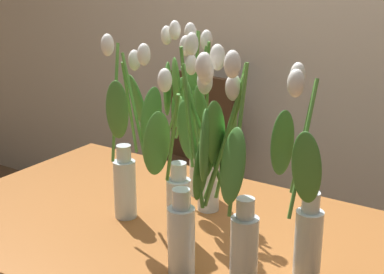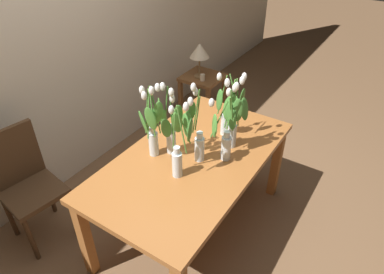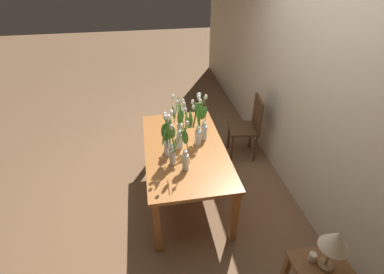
{
  "view_description": "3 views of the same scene",
  "coord_description": "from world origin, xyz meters",
  "px_view_note": "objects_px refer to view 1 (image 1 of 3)",
  "views": [
    {
      "loc": [
        0.83,
        -1.25,
        1.51
      ],
      "look_at": [
        -0.04,
        0.07,
        1.0
      ],
      "focal_mm": 53.61,
      "sensor_mm": 36.0,
      "label": 1
    },
    {
      "loc": [
        -1.62,
        -1.05,
        2.26
      ],
      "look_at": [
        -0.01,
        0.0,
        0.92
      ],
      "focal_mm": 32.25,
      "sensor_mm": 36.0,
      "label": 2
    },
    {
      "loc": [
        2.56,
        -0.37,
        2.6
      ],
      "look_at": [
        0.03,
        0.08,
        0.89
      ],
      "focal_mm": 26.28,
      "sensor_mm": 36.0,
      "label": 3
    }
  ],
  "objects_px": {
    "tulip_vase_3": "(185,176)",
    "tulip_vase_5": "(304,211)",
    "tulip_vase_4": "(129,151)",
    "tulip_vase_0": "(189,193)",
    "dining_chair": "(189,156)",
    "dining_table": "(190,259)",
    "tulip_vase_2": "(201,145)",
    "tulip_vase_6": "(229,195)",
    "tulip_vase_1": "(191,126)"
  },
  "relations": [
    {
      "from": "tulip_vase_1",
      "to": "tulip_vase_3",
      "type": "distance_m",
      "value": 0.3
    },
    {
      "from": "tulip_vase_4",
      "to": "tulip_vase_6",
      "type": "relative_size",
      "value": 0.98
    },
    {
      "from": "dining_chair",
      "to": "tulip_vase_6",
      "type": "bearing_deg",
      "value": -52.98
    },
    {
      "from": "tulip_vase_1",
      "to": "dining_chair",
      "type": "distance_m",
      "value": 1.08
    },
    {
      "from": "tulip_vase_0",
      "to": "tulip_vase_6",
      "type": "xyz_separation_m",
      "value": [
        0.11,
        0.0,
        0.02
      ]
    },
    {
      "from": "tulip_vase_4",
      "to": "tulip_vase_6",
      "type": "xyz_separation_m",
      "value": [
        0.43,
        -0.16,
        0.02
      ]
    },
    {
      "from": "tulip_vase_0",
      "to": "tulip_vase_6",
      "type": "bearing_deg",
      "value": 1.96
    },
    {
      "from": "tulip_vase_0",
      "to": "tulip_vase_6",
      "type": "height_order",
      "value": "tulip_vase_6"
    },
    {
      "from": "tulip_vase_3",
      "to": "tulip_vase_4",
      "type": "relative_size",
      "value": 1.02
    },
    {
      "from": "tulip_vase_2",
      "to": "tulip_vase_5",
      "type": "xyz_separation_m",
      "value": [
        0.42,
        -0.21,
        -0.03
      ]
    },
    {
      "from": "tulip_vase_0",
      "to": "dining_chair",
      "type": "bearing_deg",
      "value": 123.51
    },
    {
      "from": "tulip_vase_3",
      "to": "tulip_vase_5",
      "type": "xyz_separation_m",
      "value": [
        0.36,
        -0.03,
        0.0
      ]
    },
    {
      "from": "tulip_vase_1",
      "to": "tulip_vase_4",
      "type": "bearing_deg",
      "value": -102.46
    },
    {
      "from": "tulip_vase_1",
      "to": "tulip_vase_5",
      "type": "height_order",
      "value": "tulip_vase_1"
    },
    {
      "from": "tulip_vase_0",
      "to": "tulip_vase_1",
      "type": "bearing_deg",
      "value": 122.72
    },
    {
      "from": "tulip_vase_0",
      "to": "tulip_vase_5",
      "type": "relative_size",
      "value": 1.04
    },
    {
      "from": "tulip_vase_4",
      "to": "dining_chair",
      "type": "bearing_deg",
      "value": 114.85
    },
    {
      "from": "tulip_vase_1",
      "to": "tulip_vase_4",
      "type": "height_order",
      "value": "tulip_vase_1"
    },
    {
      "from": "tulip_vase_1",
      "to": "tulip_vase_3",
      "type": "relative_size",
      "value": 1.01
    },
    {
      "from": "tulip_vase_0",
      "to": "dining_chair",
      "type": "xyz_separation_m",
      "value": [
        -0.81,
        1.23,
        -0.43
      ]
    },
    {
      "from": "tulip_vase_1",
      "to": "dining_chair",
      "type": "bearing_deg",
      "value": 123.9
    },
    {
      "from": "dining_chair",
      "to": "tulip_vase_2",
      "type": "bearing_deg",
      "value": -54.43
    },
    {
      "from": "tulip_vase_1",
      "to": "dining_chair",
      "type": "relative_size",
      "value": 0.62
    },
    {
      "from": "tulip_vase_4",
      "to": "tulip_vase_5",
      "type": "bearing_deg",
      "value": -4.06
    },
    {
      "from": "tulip_vase_3",
      "to": "tulip_vase_4",
      "type": "xyz_separation_m",
      "value": [
        -0.2,
        0.01,
        0.03
      ]
    },
    {
      "from": "tulip_vase_2",
      "to": "tulip_vase_1",
      "type": "bearing_deg",
      "value": 139.0
    },
    {
      "from": "tulip_vase_2",
      "to": "tulip_vase_6",
      "type": "relative_size",
      "value": 0.96
    },
    {
      "from": "tulip_vase_0",
      "to": "tulip_vase_2",
      "type": "bearing_deg",
      "value": 117.43
    },
    {
      "from": "tulip_vase_1",
      "to": "tulip_vase_0",
      "type": "bearing_deg",
      "value": -57.28
    },
    {
      "from": "tulip_vase_0",
      "to": "tulip_vase_3",
      "type": "xyz_separation_m",
      "value": [
        -0.12,
        0.16,
        -0.03
      ]
    },
    {
      "from": "tulip_vase_3",
      "to": "tulip_vase_2",
      "type": "bearing_deg",
      "value": 108.03
    },
    {
      "from": "tulip_vase_1",
      "to": "tulip_vase_6",
      "type": "relative_size",
      "value": 1.0
    },
    {
      "from": "dining_table",
      "to": "tulip_vase_1",
      "type": "distance_m",
      "value": 0.43
    },
    {
      "from": "tulip_vase_5",
      "to": "tulip_vase_4",
      "type": "bearing_deg",
      "value": 175.94
    },
    {
      "from": "dining_table",
      "to": "tulip_vase_5",
      "type": "xyz_separation_m",
      "value": [
        0.37,
        -0.07,
        0.28
      ]
    },
    {
      "from": "tulip_vase_1",
      "to": "dining_table",
      "type": "bearing_deg",
      "value": -57.17
    },
    {
      "from": "tulip_vase_5",
      "to": "dining_chair",
      "type": "bearing_deg",
      "value": 133.86
    },
    {
      "from": "dining_table",
      "to": "tulip_vase_2",
      "type": "distance_m",
      "value": 0.34
    },
    {
      "from": "tulip_vase_4",
      "to": "tulip_vase_0",
      "type": "bearing_deg",
      "value": -27.15
    },
    {
      "from": "dining_chair",
      "to": "tulip_vase_5",
      "type": "bearing_deg",
      "value": -46.14
    },
    {
      "from": "tulip_vase_0",
      "to": "tulip_vase_1",
      "type": "distance_m",
      "value": 0.49
    },
    {
      "from": "tulip_vase_6",
      "to": "dining_chair",
      "type": "height_order",
      "value": "tulip_vase_6"
    },
    {
      "from": "dining_table",
      "to": "tulip_vase_0",
      "type": "xyz_separation_m",
      "value": [
        0.12,
        -0.19,
        0.31
      ]
    },
    {
      "from": "tulip_vase_1",
      "to": "tulip_vase_3",
      "type": "bearing_deg",
      "value": -59.59
    },
    {
      "from": "tulip_vase_2",
      "to": "tulip_vase_4",
      "type": "bearing_deg",
      "value": -131.35
    },
    {
      "from": "tulip_vase_0",
      "to": "dining_chair",
      "type": "distance_m",
      "value": 1.53
    },
    {
      "from": "tulip_vase_5",
      "to": "tulip_vase_2",
      "type": "bearing_deg",
      "value": 153.64
    },
    {
      "from": "dining_table",
      "to": "tulip_vase_5",
      "type": "relative_size",
      "value": 2.93
    },
    {
      "from": "tulip_vase_5",
      "to": "dining_table",
      "type": "bearing_deg",
      "value": 169.98
    },
    {
      "from": "tulip_vase_6",
      "to": "tulip_vase_0",
      "type": "bearing_deg",
      "value": -178.04
    }
  ]
}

